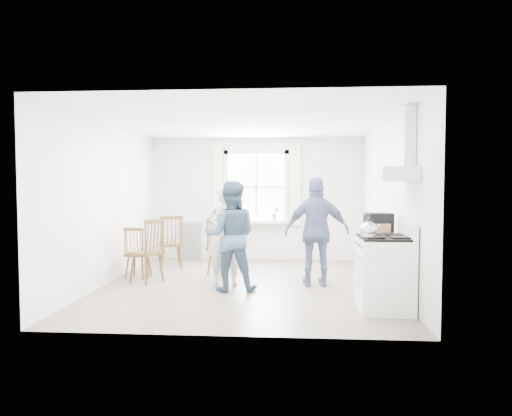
{
  "coord_description": "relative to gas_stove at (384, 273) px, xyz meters",
  "views": [
    {
      "loc": [
        0.68,
        -7.24,
        1.62
      ],
      "look_at": [
        0.15,
        0.2,
        1.23
      ],
      "focal_mm": 32.0,
      "sensor_mm": 36.0,
      "label": 1
    }
  ],
  "objects": [
    {
      "name": "low_cabinet",
      "position": [
        0.07,
        0.7,
        -0.03
      ],
      "size": [
        0.5,
        0.55,
        0.9
      ],
      "primitive_type": "cube",
      "color": "silver",
      "rests_on": "ground"
    },
    {
      "name": "windsor_chair_c",
      "position": [
        -3.46,
        1.38,
        0.16
      ],
      "size": [
        0.59,
        0.6,
        1.06
      ],
      "color": "#4F3419",
      "rests_on": "ground"
    },
    {
      "name": "windsor_chair_d",
      "position": [
        -2.48,
        2.06,
        0.13
      ],
      "size": [
        0.59,
        0.59,
        1.01
      ],
      "color": "#4F3419",
      "rests_on": "ground"
    },
    {
      "name": "range_hood",
      "position": [
        0.16,
        -0.0,
        1.42
      ],
      "size": [
        0.45,
        0.76,
        0.94
      ],
      "color": "silver",
      "rests_on": "room_shell"
    },
    {
      "name": "cardboard_box",
      "position": [
        0.05,
        0.54,
        0.5
      ],
      "size": [
        0.28,
        0.22,
        0.17
      ],
      "primitive_type": "cube",
      "rotation": [
        0.0,
        0.0,
        -0.12
      ],
      "color": "#9D784C",
      "rests_on": "low_cabinet"
    },
    {
      "name": "person_left",
      "position": [
        -2.24,
        1.26,
        0.33
      ],
      "size": [
        0.63,
        0.63,
        1.62
      ],
      "primitive_type": "imported",
      "rotation": [
        0.0,
        0.0,
        3.21
      ],
      "color": "silver",
      "rests_on": "ground"
    },
    {
      "name": "person_mid",
      "position": [
        -2.1,
        0.93,
        0.35
      ],
      "size": [
        0.85,
        0.85,
        1.67
      ],
      "primitive_type": "imported",
      "rotation": [
        0.0,
        0.0,
        3.2
      ],
      "color": "#3F5876",
      "rests_on": "ground"
    },
    {
      "name": "stereo_stack",
      "position": [
        0.05,
        0.66,
        0.57
      ],
      "size": [
        0.38,
        0.35,
        0.31
      ],
      "color": "black",
      "rests_on": "low_cabinet"
    },
    {
      "name": "gas_stove",
      "position": [
        0.0,
        0.0,
        0.0
      ],
      "size": [
        0.68,
        0.76,
        1.12
      ],
      "color": "white",
      "rests_on": "ground"
    },
    {
      "name": "person_right",
      "position": [
        -0.77,
        1.36,
        0.38
      ],
      "size": [
        1.07,
        1.07,
        1.74
      ],
      "primitive_type": "imported",
      "rotation": [
        0.0,
        0.0,
        3.2
      ],
      "color": "navy",
      "rests_on": "ground"
    },
    {
      "name": "kettle",
      "position": [
        -0.23,
        -0.16,
        0.56
      ],
      "size": [
        0.21,
        0.21,
        0.29
      ],
      "color": "silver",
      "rests_on": "gas_stove"
    },
    {
      "name": "room_shell",
      "position": [
        -1.91,
        1.35,
        0.82
      ],
      "size": [
        4.62,
        5.12,
        2.64
      ],
      "color": "#7B6C5F",
      "rests_on": "ground"
    },
    {
      "name": "shelf_unit",
      "position": [
        -3.31,
        3.68,
        -0.08
      ],
      "size": [
        0.4,
        0.3,
        0.8
      ],
      "primitive_type": "cube",
      "color": "gray",
      "rests_on": "ground"
    },
    {
      "name": "windsor_chair_a",
      "position": [
        -3.42,
        2.5,
        0.15
      ],
      "size": [
        0.56,
        0.55,
        1.03
      ],
      "color": "#4F3419",
      "rests_on": "ground"
    },
    {
      "name": "potted_plant",
      "position": [
        -1.51,
        3.71,
        0.52
      ],
      "size": [
        0.21,
        0.21,
        0.3
      ],
      "primitive_type": "imported",
      "rotation": [
        0.0,
        0.0,
        0.31
      ],
      "color": "#34763B",
      "rests_on": "window_assembly"
    },
    {
      "name": "window_assembly",
      "position": [
        -1.91,
        3.8,
        0.98
      ],
      "size": [
        1.88,
        0.24,
        1.7
      ],
      "color": "white",
      "rests_on": "room_shell"
    },
    {
      "name": "windsor_chair_b",
      "position": [
        -3.82,
        1.67,
        0.06
      ],
      "size": [
        0.43,
        0.42,
        0.89
      ],
      "color": "#4F3419",
      "rests_on": "ground"
    }
  ]
}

